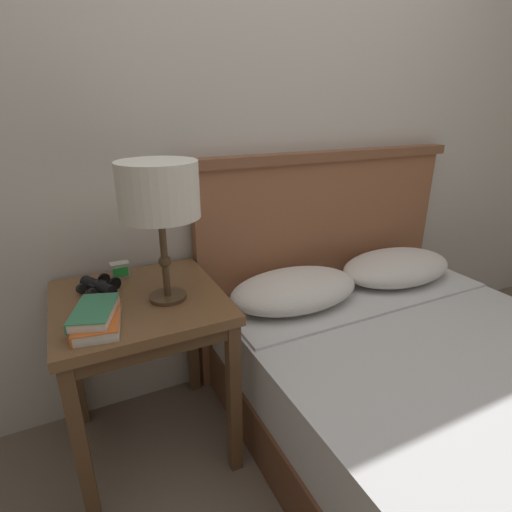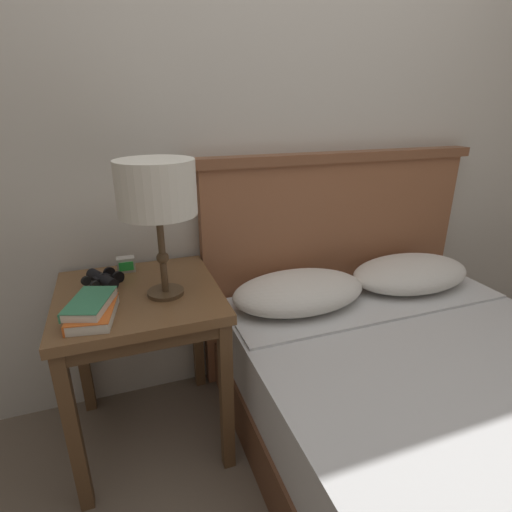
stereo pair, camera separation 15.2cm
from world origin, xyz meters
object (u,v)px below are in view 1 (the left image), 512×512
object	(u,v)px
bed	(449,403)
binoculars_pair	(99,286)
table_lamp	(159,193)
alarm_clock	(120,270)
book_on_nightstand	(97,322)
book_stacked_on_top	(93,312)
nightstand	(141,319)

from	to	relation	value
bed	binoculars_pair	size ratio (longest dim) A/B	11.99
table_lamp	alarm_clock	size ratio (longest dim) A/B	6.83
table_lamp	alarm_clock	distance (m)	0.45
alarm_clock	book_on_nightstand	bearing A→B (deg)	-108.72
table_lamp	binoculars_pair	size ratio (longest dim) A/B	2.99
book_on_nightstand	book_stacked_on_top	world-z (taller)	book_stacked_on_top
bed	alarm_clock	xyz separation A→B (m)	(-1.01, 0.79, 0.42)
table_lamp	alarm_clock	bearing A→B (deg)	114.67
table_lamp	book_stacked_on_top	world-z (taller)	table_lamp
binoculars_pair	alarm_clock	world-z (taller)	alarm_clock
table_lamp	alarm_clock	xyz separation A→B (m)	(-0.12, 0.27, -0.35)
nightstand	book_stacked_on_top	size ratio (longest dim) A/B	2.98
nightstand	book_on_nightstand	distance (m)	0.24
book_on_nightstand	alarm_clock	bearing A→B (deg)	71.28
bed	binoculars_pair	xyz separation A→B (m)	(-1.10, 0.68, 0.42)
book_stacked_on_top	binoculars_pair	distance (m)	0.26
binoculars_pair	alarm_clock	distance (m)	0.14
book_stacked_on_top	alarm_clock	xyz separation A→B (m)	(0.13, 0.35, -0.02)
book_on_nightstand	bed	bearing A→B (deg)	-20.49
table_lamp	binoculars_pair	xyz separation A→B (m)	(-0.21, 0.16, -0.35)
alarm_clock	book_stacked_on_top	bearing A→B (deg)	-109.83
book_stacked_on_top	bed	bearing A→B (deg)	-20.78
nightstand	bed	size ratio (longest dim) A/B	0.35
bed	binoculars_pair	distance (m)	1.36
nightstand	book_on_nightstand	world-z (taller)	book_on_nightstand
bed	book_on_nightstand	distance (m)	1.28
bed	table_lamp	bearing A→B (deg)	149.67
table_lamp	book_stacked_on_top	xyz separation A→B (m)	(-0.25, -0.09, -0.33)
table_lamp	book_on_nightstand	distance (m)	0.44
bed	nightstand	bearing A→B (deg)	149.69
book_stacked_on_top	alarm_clock	bearing A→B (deg)	70.17
bed	book_stacked_on_top	world-z (taller)	bed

